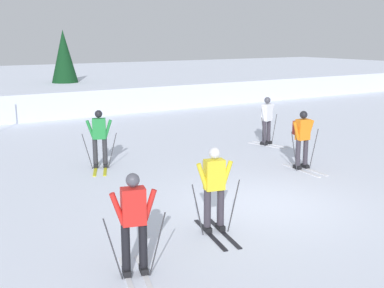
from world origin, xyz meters
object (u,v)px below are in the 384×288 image
at_px(skier_red, 134,222).
at_px(skier_yellow, 214,185).
at_px(skier_green, 99,136).
at_px(skier_orange, 302,137).
at_px(conifer_far_left, 64,60).
at_px(skier_white, 267,119).

distance_m(skier_red, skier_yellow, 2.28).
distance_m(skier_red, skier_green, 6.91).
xyz_separation_m(skier_orange, skier_yellow, (-4.82, -2.53, -0.00)).
distance_m(skier_yellow, conifer_far_left, 19.90).
xyz_separation_m(skier_yellow, skier_green, (-0.10, 5.76, -0.00)).
distance_m(skier_red, skier_white, 10.39).
bearing_deg(conifer_far_left, skier_white, -78.86).
relative_size(skier_red, skier_white, 1.00).
bearing_deg(skier_white, skier_green, 178.03).
bearing_deg(skier_orange, skier_green, 146.66).
bearing_deg(skier_white, skier_orange, -112.65).
height_order(skier_red, skier_green, same).
bearing_deg(skier_red, skier_white, 37.99).
bearing_deg(skier_green, skier_orange, -33.34).
bearing_deg(skier_yellow, skier_orange, 27.73).
xyz_separation_m(skier_red, skier_white, (8.19, 6.40, -0.00)).
relative_size(skier_white, conifer_far_left, 0.41).
distance_m(skier_orange, skier_green, 5.88).
bearing_deg(skier_orange, skier_red, -154.01).
relative_size(skier_orange, skier_green, 1.00).
relative_size(skier_yellow, conifer_far_left, 0.41).
xyz_separation_m(skier_yellow, skier_white, (6.08, 5.55, -0.04)).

